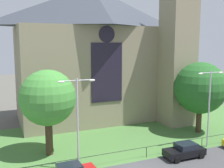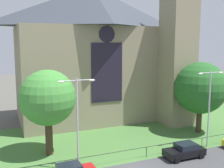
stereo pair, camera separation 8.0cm
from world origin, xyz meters
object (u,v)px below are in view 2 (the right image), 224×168
church_building (98,52)px  streetlamp_far (209,99)px  tree_left_near (48,98)px  streetlamp_near (77,113)px  tree_right_near (200,88)px  parked_car_black (185,151)px

church_building → streetlamp_far: size_ratio=3.01×
tree_left_near → streetlamp_near: 5.13m
streetlamp_far → tree_left_near: bearing=164.2°
tree_right_near → tree_left_near: size_ratio=1.03×
church_building → parked_car_black: bearing=-81.1°
streetlamp_near → streetlamp_far: bearing=0.0°
tree_right_near → church_building: bearing=129.4°
church_building → tree_left_near: (-9.77, -11.59, -4.24)m
streetlamp_near → parked_car_black: streetlamp_near is taller
tree_left_near → streetlamp_near: (1.78, -4.77, -0.62)m
church_building → parked_car_black: size_ratio=6.16×
church_building → streetlamp_far: 18.45m
tree_right_near → parked_car_black: size_ratio=2.19×
tree_right_near → parked_car_black: bearing=-138.8°
streetlamp_near → streetlamp_far: 15.04m
tree_left_near → parked_car_black: bearing=-26.3°
streetlamp_far → parked_car_black: streetlamp_far is taller
tree_right_near → tree_left_near: tree_right_near is taller
tree_right_near → streetlamp_far: (-2.64, -4.58, -0.43)m
tree_left_near → streetlamp_near: bearing=-69.5°
streetlamp_near → tree_left_near: bearing=110.5°
streetlamp_near → parked_car_black: size_ratio=2.03×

